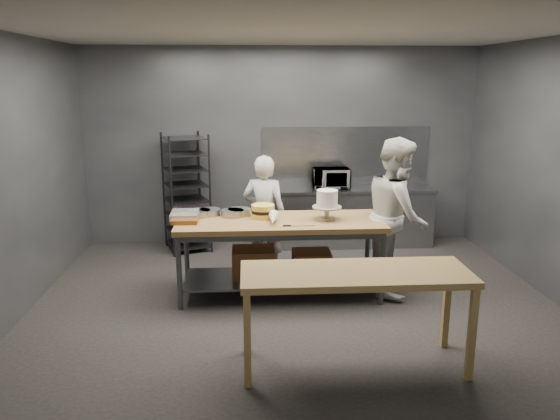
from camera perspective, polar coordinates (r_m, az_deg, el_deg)
name	(u,v)px	position (r m, az deg, el deg)	size (l,w,h in m)	color
ground	(295,301)	(6.44, 1.60, -9.52)	(6.00, 6.00, 0.00)	black
back_wall	(281,146)	(8.47, 0.15, 6.67)	(6.00, 0.04, 3.00)	#4C4F54
work_table	(279,248)	(6.47, -0.10, -3.98)	(2.40, 0.90, 0.92)	#8D5D38
near_counter	(355,280)	(4.84, 7.89, -7.30)	(2.00, 0.70, 0.90)	olive
back_counter	(347,216)	(8.48, 7.05, -0.65)	(2.60, 0.60, 0.90)	slate
splashback_panel	(346,156)	(8.60, 6.86, 5.66)	(2.60, 0.02, 0.90)	slate
speed_rack	(186,194)	(8.22, -9.75, 1.69)	(0.78, 0.81, 1.75)	black
chef_behind	(264,215)	(7.15, -1.65, -0.48)	(0.57, 0.38, 1.57)	silver
chef_right	(397,216)	(6.63, 12.09, -0.60)	(0.91, 0.71, 1.87)	silver
microwave	(331,178)	(8.31, 5.35, 3.32)	(0.54, 0.37, 0.30)	black
frosted_cake_stand	(327,201)	(6.35, 4.94, 0.93)	(0.34, 0.34, 0.35)	#ACA28A
layer_cake	(263,211)	(6.44, -1.79, -0.13)	(0.27, 0.27, 0.16)	#F3D44D
cake_pans	(221,213)	(6.59, -6.23, -0.27)	(0.77, 0.34, 0.07)	gray
piping_bag	(273,219)	(6.17, -0.73, -0.93)	(0.12, 0.12, 0.38)	silver
offset_spatula	(295,226)	(6.09, 1.56, -1.66)	(0.36, 0.02, 0.02)	slate
pastry_clamshells	(185,216)	(6.38, -9.92, -0.67)	(0.31, 0.38, 0.11)	#A15220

